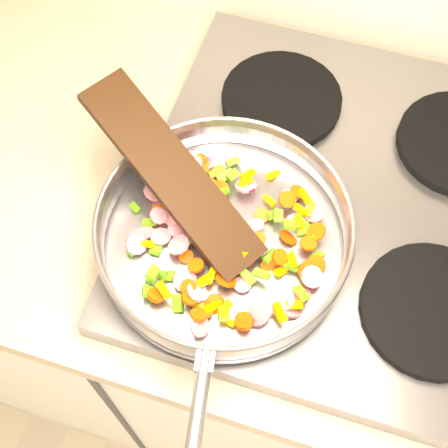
% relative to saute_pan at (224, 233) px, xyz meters
% --- Properties ---
extents(cooktop, '(0.60, 0.60, 0.04)m').
position_rel_saute_pan_xyz_m(cooktop, '(0.15, 0.13, -0.07)').
color(cooktop, '#939399').
rests_on(cooktop, counter_top).
extents(grate_fl, '(0.19, 0.19, 0.02)m').
position_rel_saute_pan_xyz_m(grate_fl, '(0.01, -0.01, -0.04)').
color(grate_fl, black).
rests_on(grate_fl, cooktop).
extents(grate_fr, '(0.19, 0.19, 0.02)m').
position_rel_saute_pan_xyz_m(grate_fr, '(0.29, -0.01, -0.04)').
color(grate_fr, black).
rests_on(grate_fr, cooktop).
extents(grate_bl, '(0.19, 0.19, 0.02)m').
position_rel_saute_pan_xyz_m(grate_bl, '(0.01, 0.27, -0.04)').
color(grate_bl, black).
rests_on(grate_bl, cooktop).
extents(saute_pan, '(0.38, 0.55, 0.06)m').
position_rel_saute_pan_xyz_m(saute_pan, '(0.00, 0.00, 0.00)').
color(saute_pan, '#9E9EA5').
rests_on(saute_pan, grate_fl).
extents(vegetable_heap, '(0.29, 0.28, 0.05)m').
position_rel_saute_pan_xyz_m(vegetable_heap, '(0.00, -0.00, -0.01)').
color(vegetable_heap, '#D44805').
rests_on(vegetable_heap, saute_pan).
extents(wooden_spatula, '(0.30, 0.22, 0.11)m').
position_rel_saute_pan_xyz_m(wooden_spatula, '(-0.09, 0.04, 0.04)').
color(wooden_spatula, black).
rests_on(wooden_spatula, saute_pan).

